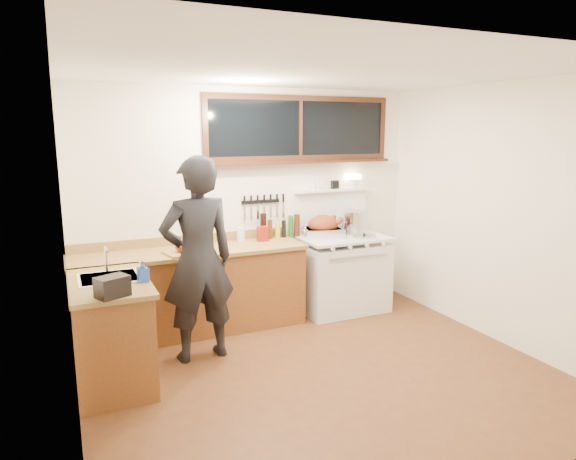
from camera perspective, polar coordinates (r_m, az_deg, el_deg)
name	(u,v)px	position (r m, az deg, el deg)	size (l,w,h in m)	color
ground_plane	(322,375)	(4.75, 3.78, -15.77)	(4.00, 3.50, 0.02)	#522C15
room_shell	(324,189)	(4.27, 4.07, 4.53)	(4.10, 3.60, 2.65)	white
counter_back	(192,290)	(5.59, -10.61, -6.62)	(2.44, 0.64, 1.00)	brown
counter_left	(111,331)	(4.69, -19.06, -10.61)	(0.64, 1.09, 0.90)	brown
sink_unit	(109,284)	(4.63, -19.22, -5.70)	(0.50, 0.45, 0.37)	white
vintage_stove	(341,271)	(6.19, 5.94, -4.59)	(1.02, 0.74, 1.60)	white
back_window	(301,136)	(6.05, 1.41, 10.42)	(2.32, 0.13, 0.77)	black
left_doorway	(72,309)	(3.36, -22.85, -8.06)	(0.02, 1.04, 2.17)	black
knife_strip	(262,203)	(5.92, -2.86, 3.07)	(0.52, 0.03, 0.28)	black
man	(198,260)	(4.80, -10.00, -3.28)	(0.73, 0.51, 1.91)	black
soap_bottle	(143,271)	(4.40, -15.82, -4.43)	(0.09, 0.10, 0.18)	#2444B5
toaster	(112,287)	(4.09, -18.94, -5.97)	(0.27, 0.24, 0.16)	black
cutting_board	(187,248)	(5.31, -11.20, -1.97)	(0.47, 0.39, 0.14)	olive
roast_turkey	(323,228)	(6.04, 3.95, 0.27)	(0.53, 0.45, 0.25)	silver
stockpot	(355,222)	(6.24, 7.47, 0.86)	(0.39, 0.39, 0.27)	silver
saucepan	(347,227)	(6.32, 6.60, 0.38)	(0.20, 0.31, 0.13)	silver
pot_lid	(364,236)	(6.06, 8.46, -0.66)	(0.32, 0.32, 0.04)	silver
coffee_tin	(263,234)	(5.77, -2.85, -0.43)	(0.11, 0.09, 0.17)	maroon
pitcher	(241,235)	(5.76, -5.26, -0.51)	(0.11, 0.11, 0.16)	white
bottle_cluster	(280,227)	(5.94, -0.92, 0.33)	(0.49, 0.07, 0.30)	black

